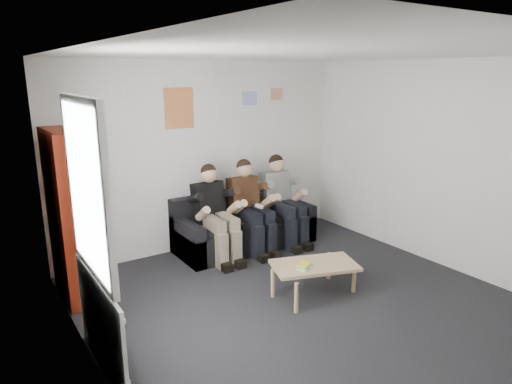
# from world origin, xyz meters

# --- Properties ---
(room_shell) EXTENTS (5.00, 5.00, 5.00)m
(room_shell) POSITION_xyz_m (0.00, 0.00, 1.35)
(room_shell) COLOR black
(room_shell) RESTS_ON ground
(sofa) EXTENTS (2.06, 0.84, 0.80)m
(sofa) POSITION_xyz_m (0.40, 2.11, 0.29)
(sofa) COLOR black
(sofa) RESTS_ON ground
(bookshelf) EXTENTS (0.29, 0.87, 1.94)m
(bookshelf) POSITION_xyz_m (-2.08, 1.85, 0.97)
(bookshelf) COLOR maroon
(bookshelf) RESTS_ON ground
(coffee_table) EXTENTS (0.96, 0.53, 0.39)m
(coffee_table) POSITION_xyz_m (0.24, 0.33, 0.34)
(coffee_table) COLOR tan
(coffee_table) RESTS_ON ground
(game_cases) EXTENTS (0.20, 0.17, 0.04)m
(game_cases) POSITION_xyz_m (0.07, 0.31, 0.41)
(game_cases) COLOR silver
(game_cases) RESTS_ON coffee_table
(person_left) EXTENTS (0.42, 0.89, 1.32)m
(person_left) POSITION_xyz_m (-0.18, 1.91, 0.65)
(person_left) COLOR black
(person_left) RESTS_ON sofa
(person_middle) EXTENTS (0.42, 0.90, 1.33)m
(person_middle) POSITION_xyz_m (0.40, 1.91, 0.65)
(person_middle) COLOR #51301B
(person_middle) RESTS_ON sofa
(person_right) EXTENTS (0.42, 0.91, 1.34)m
(person_right) POSITION_xyz_m (0.97, 1.91, 0.65)
(person_right) COLOR silver
(person_right) RESTS_ON sofa
(radiator) EXTENTS (0.10, 0.64, 0.60)m
(radiator) POSITION_xyz_m (-2.15, 0.20, 0.35)
(radiator) COLOR white
(radiator) RESTS_ON ground
(window) EXTENTS (0.05, 1.30, 2.36)m
(window) POSITION_xyz_m (-2.22, 0.20, 1.03)
(window) COLOR white
(window) RESTS_ON room_shell
(poster_large) EXTENTS (0.42, 0.01, 0.55)m
(poster_large) POSITION_xyz_m (-0.40, 2.49, 2.05)
(poster_large) COLOR gold
(poster_large) RESTS_ON room_shell
(poster_blue) EXTENTS (0.25, 0.01, 0.20)m
(poster_blue) POSITION_xyz_m (0.75, 2.49, 2.15)
(poster_blue) COLOR blue
(poster_blue) RESTS_ON room_shell
(poster_pink) EXTENTS (0.22, 0.01, 0.18)m
(poster_pink) POSITION_xyz_m (1.25, 2.49, 2.20)
(poster_pink) COLOR #E146A6
(poster_pink) RESTS_ON room_shell
(poster_sign) EXTENTS (0.20, 0.01, 0.14)m
(poster_sign) POSITION_xyz_m (-1.00, 2.49, 2.25)
(poster_sign) COLOR white
(poster_sign) RESTS_ON room_shell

